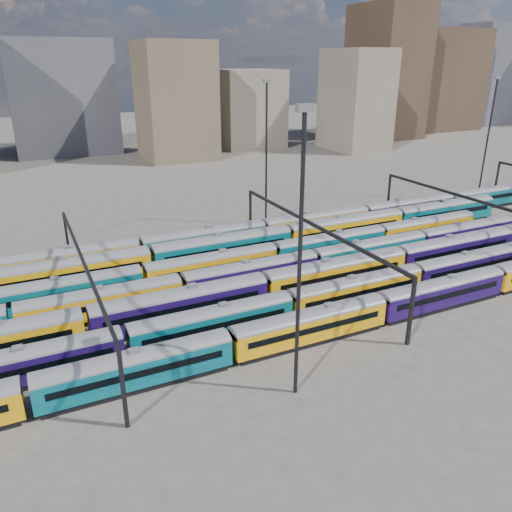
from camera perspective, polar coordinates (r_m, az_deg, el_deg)
name	(u,v)px	position (r m, az deg, el deg)	size (l,w,h in m)	color
ground	(246,290)	(66.71, -1.17, -3.88)	(500.00, 500.00, 0.00)	#453F3A
rake_0	(442,290)	(65.13, 20.44, -3.66)	(130.31, 2.72, 4.57)	black
rake_1	(415,274)	(68.55, 17.76, -2.02)	(112.83, 2.75, 4.62)	black
rake_2	(336,271)	(66.55, 9.12, -1.65)	(147.69, 3.08, 5.20)	black
rake_3	(181,285)	(62.89, -8.53, -3.28)	(115.45, 2.82, 4.73)	black
rake_4	(212,263)	(68.98, -5.02, -0.83)	(95.87, 2.81, 4.72)	black
rake_5	(223,246)	(74.42, -3.78, 1.20)	(109.21, 3.20, 5.39)	black
rake_6	(263,229)	(82.32, 0.83, 3.12)	(122.30, 2.98, 5.02)	black
gantry_1	(84,268)	(59.31, -19.10, -1.31)	(0.35, 40.35, 8.03)	black
gantry_2	(312,231)	(68.59, 6.42, 2.83)	(0.35, 40.35, 8.03)	black
gantry_3	(472,205)	(87.70, 23.43, 5.32)	(0.35, 40.35, 8.03)	black
mast_2	(300,251)	(41.12, 5.05, 0.59)	(1.40, 0.50, 25.60)	black
mast_3	(266,149)	(89.60, 1.19, 12.11)	(1.40, 0.50, 25.60)	black
mast_5	(488,135)	(117.86, 25.01, 12.43)	(1.40, 0.50, 25.60)	black
skyline	(381,82)	(206.53, 14.06, 18.75)	(399.22, 60.48, 50.03)	#665B4C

